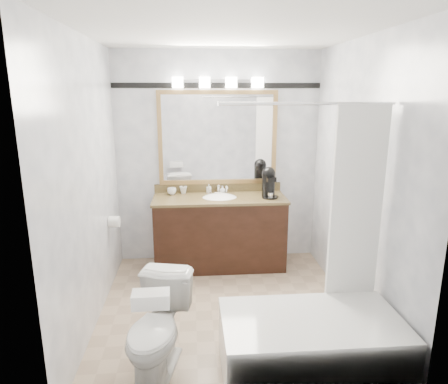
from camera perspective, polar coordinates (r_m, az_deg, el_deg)
The scene contains 15 objects.
room at distance 3.52m, azimuth 0.52°, elevation 1.30°, with size 2.42×2.62×2.52m.
vanity at distance 4.72m, azimuth -0.63°, elevation -5.52°, with size 1.53×0.58×0.97m.
mirror at distance 4.74m, azimuth -0.89°, elevation 7.71°, with size 1.40×0.04×1.10m.
vanity_light_bar at distance 4.66m, azimuth -0.88°, elevation 15.40°, with size 1.02×0.14×0.12m.
accent_stripe at distance 4.72m, azimuth -0.93°, elevation 14.98°, with size 2.40×0.01×0.06m, color black.
bathtub at distance 3.19m, azimuth 12.62°, elevation -19.58°, with size 1.30×0.75×1.96m.
tp_roll at distance 4.37m, azimuth -15.41°, elevation -4.11°, with size 0.12×0.12×0.11m, color white.
toilet at distance 3.10m, azimuth -9.51°, elevation -18.81°, with size 0.40×0.70×0.72m, color white.
tissue_box at distance 2.64m, azimuth -10.40°, elevation -14.82°, with size 0.24×0.13×0.10m, color white.
coffee_maker at distance 4.60m, azimuth 6.40°, elevation 1.48°, with size 0.18×0.23×0.35m.
cup_left at distance 4.74m, azimuth -7.47°, elevation 0.10°, with size 0.10×0.10×0.08m, color white.
cup_right at distance 4.79m, azimuth -5.82°, elevation 0.31°, with size 0.09×0.09×0.08m, color white.
soap_bottle_a at distance 4.79m, azimuth -2.18°, elevation 0.51°, with size 0.05×0.05×0.10m, color white.
soap_bottle_b at distance 4.76m, azimuth -0.21°, elevation 0.34°, with size 0.07×0.07×0.09m, color white.
soap_bar at distance 4.71m, azimuth -0.85°, elevation -0.22°, with size 0.08×0.05×0.03m, color beige.
Camera 1 is at (-0.31, -3.42, 2.04)m, focal length 32.00 mm.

